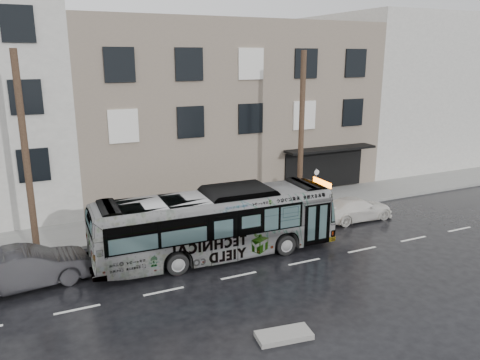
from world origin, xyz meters
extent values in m
plane|color=black|center=(0.00, 0.00, 0.00)|extent=(120.00, 120.00, 0.00)
cube|color=gray|center=(0.00, 4.90, 0.07)|extent=(90.00, 3.60, 0.15)
cube|color=gray|center=(5.00, 12.70, 5.50)|extent=(20.00, 12.00, 11.00)
cube|color=beige|center=(24.00, 12.70, 6.00)|extent=(18.00, 12.00, 12.00)
cylinder|color=#513A28|center=(6.50, 3.30, 4.65)|extent=(0.30, 0.30, 9.00)
cylinder|color=#513A28|center=(-7.50, 3.30, 4.65)|extent=(0.30, 0.30, 9.00)
cylinder|color=slate|center=(7.60, 3.30, 1.35)|extent=(0.06, 0.06, 2.40)
imported|color=#B2B2B2|center=(-0.09, -0.25, 1.55)|extent=(11.22, 2.89, 3.11)
imported|color=silver|center=(8.82, 1.08, 0.63)|extent=(4.35, 1.81, 1.26)
imported|color=black|center=(-7.93, 0.11, 0.81)|extent=(5.07, 2.31, 1.61)
cube|color=gray|center=(-0.52, -7.14, 0.09)|extent=(1.89, 1.03, 0.18)
camera|label=1|loc=(-7.41, -18.62, 8.80)|focal=35.00mm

